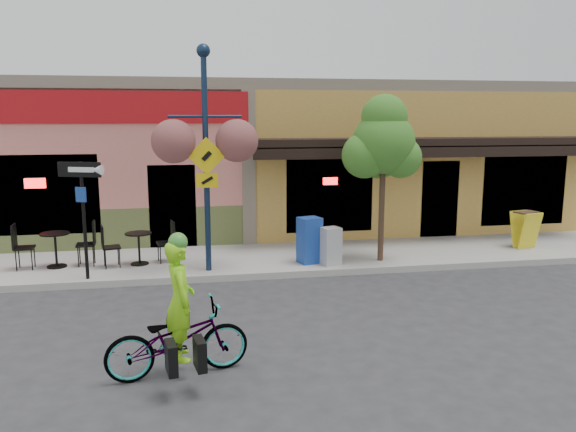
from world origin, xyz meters
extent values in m
plane|color=#2D2D30|center=(0.00, 0.00, 0.00)|extent=(90.00, 90.00, 0.00)
cube|color=#9E9B93|center=(0.00, 2.00, 0.07)|extent=(24.00, 3.00, 0.15)
cube|color=#A8A59E|center=(0.00, 0.55, 0.07)|extent=(24.00, 0.12, 0.15)
imported|color=maroon|center=(-2.79, -3.84, 0.51)|extent=(2.05, 1.01, 1.03)
imported|color=#87E117|center=(-2.74, -3.84, 0.83)|extent=(0.49, 0.66, 1.65)
camera|label=1|loc=(-2.59, -11.25, 3.53)|focal=35.00mm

